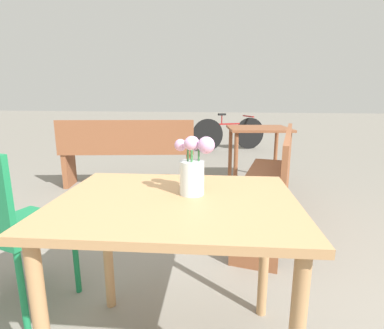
{
  "coord_description": "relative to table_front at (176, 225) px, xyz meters",
  "views": [
    {
      "loc": [
        0.22,
        -1.09,
        1.13
      ],
      "look_at": [
        0.05,
        0.06,
        0.87
      ],
      "focal_mm": 28.0,
      "sensor_mm": 36.0,
      "label": 1
    }
  ],
  "objects": [
    {
      "name": "table_front",
      "position": [
        0.0,
        0.0,
        0.0
      ],
      "size": [
        0.98,
        0.79,
        0.74
      ],
      "color": "tan",
      "rests_on": "ground_plane"
    },
    {
      "name": "flower_vase",
      "position": [
        0.06,
        0.07,
        0.21
      ],
      "size": [
        0.16,
        0.14,
        0.24
      ],
      "color": "silver",
      "rests_on": "table_front"
    },
    {
      "name": "cafe_chair",
      "position": [
        -0.9,
        0.16,
        -0.11
      ],
      "size": [
        0.49,
        0.49,
        0.89
      ],
      "color": "#197A47",
      "rests_on": "ground_plane"
    },
    {
      "name": "bench_near",
      "position": [
        0.56,
        1.44,
        -0.17
      ],
      "size": [
        0.63,
        1.56,
        0.85
      ],
      "color": "brown",
      "rests_on": "ground_plane"
    },
    {
      "name": "bench_middle",
      "position": [
        -1.11,
        2.42,
        -0.17
      ],
      "size": [
        1.69,
        0.64,
        0.85
      ],
      "color": "brown",
      "rests_on": "ground_plane"
    },
    {
      "name": "table_back",
      "position": [
        0.51,
        2.79,
        -0.02
      ],
      "size": [
        0.84,
        0.77,
        0.74
      ],
      "color": "brown",
      "rests_on": "ground_plane"
    },
    {
      "name": "bicycle",
      "position": [
        0.09,
        5.28,
        -0.28
      ],
      "size": [
        1.49,
        0.77,
        0.77
      ],
      "color": "black",
      "rests_on": "ground_plane"
    }
  ]
}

